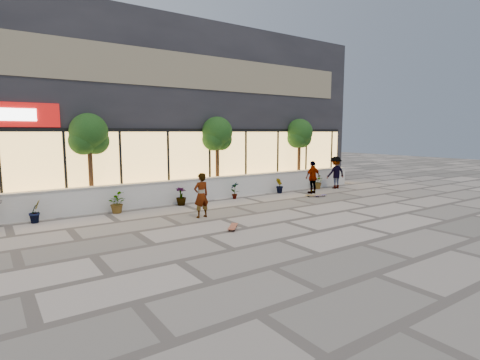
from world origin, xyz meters
TOP-DOWN VIEW (x-y plane):
  - ground at (0.00, 0.00)m, footprint 80.00×80.00m
  - planter_wall at (0.00, 7.00)m, footprint 22.00×0.42m
  - retail_building at (-0.00, 12.49)m, footprint 24.00×9.17m
  - shrub_b at (-5.70, 6.45)m, footprint 0.57×0.57m
  - shrub_c at (-2.90, 6.45)m, footprint 0.68×0.77m
  - shrub_d at (-0.10, 6.45)m, footprint 0.64×0.64m
  - shrub_e at (2.70, 6.45)m, footprint 0.46×0.35m
  - shrub_f at (5.50, 6.45)m, footprint 0.55×0.57m
  - shrub_g at (8.30, 6.45)m, footprint 0.77×0.84m
  - tree_midwest at (-3.50, 7.70)m, footprint 1.60×1.50m
  - tree_mideast at (2.50, 7.70)m, footprint 1.60×1.50m
  - tree_east at (8.00, 7.70)m, footprint 1.60×1.50m
  - skater_center at (-0.50, 3.88)m, footprint 0.64×0.44m
  - skater_right_near at (6.90, 5.47)m, footprint 1.00×0.43m
  - skater_right_far at (9.24, 6.02)m, footprint 1.24×0.82m
  - skateboard_center at (-0.46, 1.80)m, footprint 0.74×0.79m
  - skateboard_right_near at (6.16, 4.70)m, footprint 0.79×0.52m
  - skateboard_right_far at (6.50, 4.53)m, footprint 0.72×0.20m

SIDE VIEW (x-z plane):
  - ground at x=0.00m, z-range 0.00..0.00m
  - skateboard_right_far at x=6.50m, z-range 0.03..0.12m
  - skateboard_right_near at x=6.16m, z-range 0.03..0.12m
  - skateboard_center at x=-0.46m, z-range 0.03..0.14m
  - shrub_b at x=-5.70m, z-range 0.00..0.81m
  - shrub_c at x=-2.90m, z-range 0.00..0.81m
  - shrub_d at x=-0.10m, z-range 0.00..0.81m
  - shrub_e at x=2.70m, z-range 0.00..0.81m
  - shrub_f at x=5.50m, z-range 0.00..0.81m
  - shrub_g at x=8.30m, z-range 0.00..0.81m
  - planter_wall at x=0.00m, z-range 0.00..1.04m
  - skater_center at x=-0.50m, z-range 0.00..1.67m
  - skater_right_near at x=6.90m, z-range 0.00..1.69m
  - skater_right_far at x=9.24m, z-range 0.00..1.80m
  - tree_midwest at x=-3.50m, z-range 1.03..4.94m
  - tree_mideast at x=2.50m, z-range 1.03..4.94m
  - tree_east at x=8.00m, z-range 1.03..4.94m
  - retail_building at x=0.00m, z-range 0.00..8.50m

